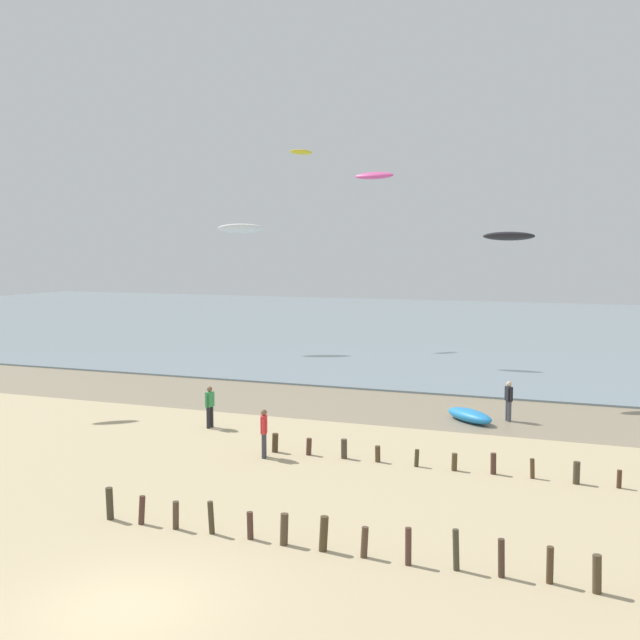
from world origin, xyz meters
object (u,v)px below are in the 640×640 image
grounded_kite (470,416)px  kite_aloft_3 (374,176)px  person_nearest_camera (509,400)px  person_left_flank (210,406)px  person_mid_beach (264,432)px  kite_aloft_7 (509,236)px  kite_aloft_5 (301,152)px  kite_aloft_0 (241,228)px

grounded_kite → kite_aloft_3: 21.85m
person_nearest_camera → person_left_flank: (-11.17, -5.65, 0.00)m
person_mid_beach → kite_aloft_7: bearing=65.8°
person_mid_beach → person_left_flank: (-4.01, 3.31, 0.00)m
grounded_kite → kite_aloft_5: kite_aloft_5 is taller
person_nearest_camera → grounded_kite: size_ratio=0.64×
person_mid_beach → grounded_kite: person_mid_beach is taller
person_left_flank → kite_aloft_7: (10.36, 10.81, 6.97)m
grounded_kite → kite_aloft_0: size_ratio=0.81×
person_left_flank → kite_aloft_3: kite_aloft_3 is taller
person_nearest_camera → kite_aloft_7: size_ratio=0.65×
person_mid_beach → kite_aloft_5: (-11.54, 31.06, 13.70)m
person_nearest_camera → kite_aloft_7: bearing=99.0°
person_nearest_camera → kite_aloft_3: (-10.77, 15.26, 11.06)m
person_nearest_camera → kite_aloft_0: bearing=141.7°
person_mid_beach → grounded_kite: bearing=55.6°
person_left_flank → grounded_kite: 10.88m
kite_aloft_0 → grounded_kite: bearing=112.8°
kite_aloft_5 → kite_aloft_3: bearing=90.9°
kite_aloft_0 → kite_aloft_3: size_ratio=1.26×
kite_aloft_5 → kite_aloft_7: size_ratio=0.71×
person_left_flank → kite_aloft_3: bearing=88.9°
person_left_flank → kite_aloft_5: (-7.54, 27.75, 13.70)m
kite_aloft_3 → kite_aloft_5: bearing=-39.0°
person_left_flank → grounded_kite: size_ratio=0.64×
kite_aloft_3 → person_nearest_camera: bearing=126.9°
person_mid_beach → person_left_flank: bearing=140.5°
person_nearest_camera → kite_aloft_5: kite_aloft_5 is taller
grounded_kite → person_mid_beach: bearing=-83.0°
person_nearest_camera → person_left_flank: same height
person_left_flank → kite_aloft_0: kite_aloft_0 is taller
grounded_kite → kite_aloft_7: size_ratio=1.02×
person_left_flank → grounded_kite: (9.66, 4.96, -0.65)m
kite_aloft_0 → kite_aloft_7: kite_aloft_0 is taller
person_mid_beach → kite_aloft_5: size_ratio=0.92×
kite_aloft_0 → kite_aloft_5: 8.35m
person_left_flank → person_nearest_camera: bearing=26.8°
person_left_flank → kite_aloft_7: size_ratio=0.65×
grounded_kite → kite_aloft_0: bearing=179.8°
kite_aloft_0 → kite_aloft_5: bearing=-139.3°
kite_aloft_3 → person_mid_beach: bearing=100.2°
kite_aloft_7 → person_nearest_camera: bearing=-110.0°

